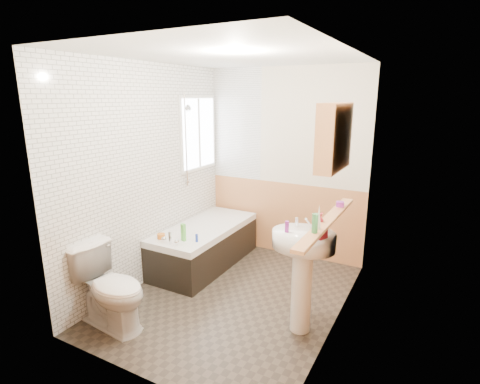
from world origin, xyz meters
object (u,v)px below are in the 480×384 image
toilet (110,288)px  medicine_cabinet (334,137)px  sink (303,261)px  bathtub (205,244)px  pine_shelf (327,221)px

toilet → medicine_cabinet: (1.77, 0.94, 1.41)m
sink → medicine_cabinet: 1.13m
bathtub → toilet: bearing=-91.1°
medicine_cabinet → toilet: bearing=-152.2°
sink → medicine_cabinet: bearing=37.2°
toilet → medicine_cabinet: 2.45m
toilet → pine_shelf: bearing=-60.7°
bathtub → sink: bearing=-26.0°
bathtub → toilet: 1.55m
toilet → medicine_cabinet: medicine_cabinet is taller
toilet → sink: 1.81m
pine_shelf → toilet: bearing=-156.4°
sink → pine_shelf: bearing=-3.5°
pine_shelf → bathtub: bearing=156.7°
bathtub → pine_shelf: 2.10m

